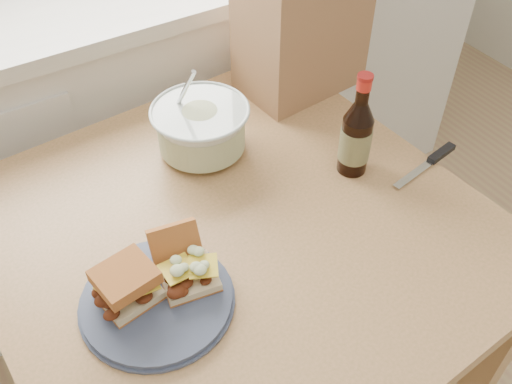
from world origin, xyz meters
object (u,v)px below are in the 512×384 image
dining_table (237,262)px  coleslaw_bowl (201,130)px  plate (157,300)px  beer_bottle (356,136)px  paper_bag (302,16)px

dining_table → coleslaw_bowl: size_ratio=4.58×
coleslaw_bowl → dining_table: bearing=-103.1°
plate → coleslaw_bowl: bearing=50.6°
plate → beer_bottle: size_ratio=1.10×
dining_table → paper_bag: bearing=37.3°
dining_table → paper_bag: (0.39, 0.33, 0.30)m
plate → paper_bag: paper_bag is taller
coleslaw_bowl → beer_bottle: beer_bottle is taller
dining_table → coleslaw_bowl: bearing=73.2°
dining_table → paper_bag: paper_bag is taller
coleslaw_bowl → paper_bag: paper_bag is taller
paper_bag → beer_bottle: bearing=-110.5°
coleslaw_bowl → beer_bottle: bearing=-43.3°
dining_table → plate: (-0.21, -0.08, 0.12)m
plate → coleslaw_bowl: 0.41m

